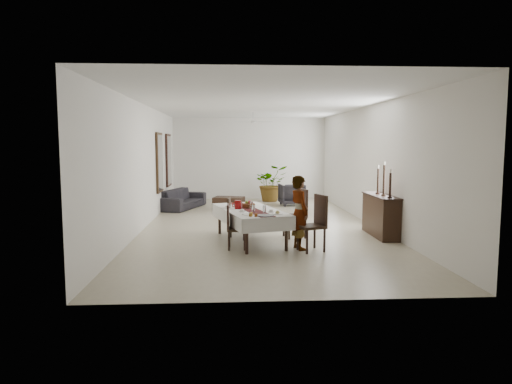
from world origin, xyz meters
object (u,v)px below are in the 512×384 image
object	(u,v)px
sofa	(182,199)
sideboard_body	(381,216)
dining_table_top	(250,211)
red_pitcher	(238,205)
woman	(299,213)

from	to	relation	value
sofa	sideboard_body	bearing A→B (deg)	-114.75
dining_table_top	sofa	xyz separation A→B (m)	(-2.06, 5.46, -0.37)
red_pitcher	sofa	distance (m)	5.70
sofa	red_pitcher	bearing A→B (deg)	-142.46
dining_table_top	sofa	size ratio (longest dim) A/B	1.04
dining_table_top	red_pitcher	world-z (taller)	red_pitcher
red_pitcher	sofa	xyz separation A→B (m)	(-1.79, 5.39, -0.50)
red_pitcher	sideboard_body	size ratio (longest dim) A/B	0.12
woman	sideboard_body	world-z (taller)	woman
woman	sideboard_body	distance (m)	2.51
sideboard_body	dining_table_top	bearing A→B (deg)	-171.29
red_pitcher	sideboard_body	world-z (taller)	sideboard_body
sideboard_body	sofa	distance (m)	7.19
dining_table_top	woman	distance (m)	1.26
woman	sideboard_body	size ratio (longest dim) A/B	0.97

